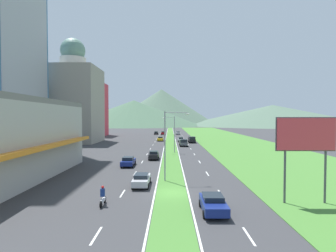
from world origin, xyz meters
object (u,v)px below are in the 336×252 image
car_8 (156,133)px  motorcycle_rider (103,197)px  street_lamp_near (168,141)px  car_6 (163,133)px  car_5 (160,139)px  car_4 (178,133)px  car_7 (181,139)px  pickup_truck_0 (183,143)px  car_3 (141,179)px  billboard_roadside (306,138)px  pickup_truck_1 (192,140)px  car_1 (128,161)px  car_2 (213,203)px  car_0 (154,155)px  street_lamp_mid (173,132)px

car_8 → motorcycle_rider: motorcycle_rider is taller
street_lamp_near → car_6: size_ratio=2.09×
car_5 → car_4: bearing=-11.7°
car_4 → car_7: size_ratio=1.06×
pickup_truck_0 → motorcycle_rider: size_ratio=2.70×
car_3 → car_8: size_ratio=1.10×
car_4 → car_7: bearing=-0.4°
billboard_roadside → car_6: (-15.49, 97.38, -5.24)m
car_6 → pickup_truck_1: 39.63m
car_1 → car_5: size_ratio=1.06×
car_1 → car_3: bearing=-164.5°
billboard_roadside → car_2: bearing=-165.6°
car_8 → street_lamp_near: bearing=-176.1°
car_3 → pickup_truck_0: size_ratio=0.85×
car_1 → car_8: size_ratio=1.09×
street_lamp_near → car_4: size_ratio=1.81×
car_7 → motorcycle_rider: size_ratio=2.25×
car_3 → car_7: size_ratio=1.02×
car_5 → car_8: 34.10m
billboard_roadside → motorcycle_rider: bearing=-178.0°
car_4 → car_7: (-0.23, -36.64, -0.01)m
car_3 → motorcycle_rider: bearing=158.4°
car_3 → car_5: car_5 is taller
car_0 → car_5: car_0 is taller
street_lamp_mid → car_2: 37.65m
car_0 → pickup_truck_1: size_ratio=0.74×
car_1 → car_6: bearing=-2.7°
car_0 → pickup_truck_1: bearing=-16.6°
street_lamp_mid → car_0: 10.74m
car_1 → car_6: (3.69, 78.58, 0.01)m
street_lamp_mid → car_0: size_ratio=2.03×
car_2 → pickup_truck_1: bearing=177.0°
car_2 → car_5: (-6.86, 67.30, -0.00)m
car_2 → car_4: 101.17m
street_lamp_mid → billboard_roadside: 37.00m
motorcycle_rider → car_2: bearing=-99.5°
car_5 → motorcycle_rider: size_ratio=2.15×
car_5 → pickup_truck_0: size_ratio=0.80×
street_lamp_near → car_1: 12.82m
billboard_roadside → car_1: size_ratio=1.74×
pickup_truck_1 → car_5: bearing=-120.7°
street_lamp_near → car_0: 17.91m
car_5 → car_7: 7.32m
car_8 → car_5: bearing=-174.7°
billboard_roadside → car_7: (-8.87, 62.28, -5.28)m
pickup_truck_0 → car_1: bearing=-19.2°
street_lamp_near → car_4: (4.01, 90.29, -4.29)m
street_lamp_mid → car_3: bearing=-97.8°
car_3 → pickup_truck_1: (10.16, 52.77, 0.24)m
car_5 → car_6: car_6 is taller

